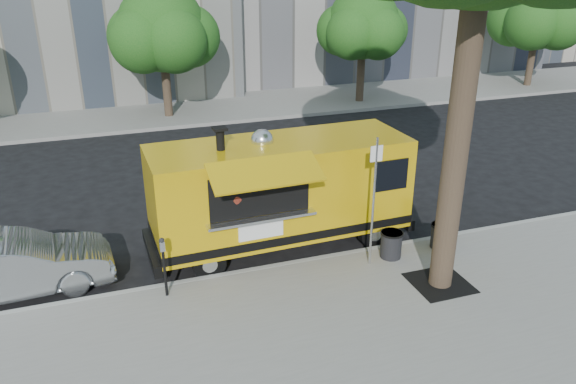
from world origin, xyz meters
name	(u,v)px	position (x,y,z in m)	size (l,w,h in m)	color
ground	(284,249)	(0.00, 0.00, 0.00)	(120.00, 120.00, 0.00)	black
sidewalk	(353,346)	(0.00, -4.00, 0.07)	(60.00, 6.00, 0.15)	gray
curb	(296,264)	(0.00, -0.93, 0.07)	(60.00, 0.14, 0.16)	#999993
far_sidewalk	(189,111)	(0.00, 13.50, 0.07)	(60.00, 5.00, 0.15)	gray
tree_well	(440,283)	(2.60, -2.80, 0.15)	(1.20, 1.20, 0.02)	black
far_tree_b	(162,28)	(-1.00, 12.70, 3.83)	(3.60, 3.60, 5.50)	#33261C
far_tree_c	(363,23)	(8.00, 12.40, 3.72)	(3.24, 3.24, 5.21)	#33261C
far_tree_d	(539,12)	(18.00, 12.60, 3.89)	(3.78, 3.78, 5.64)	#33261C
sign_post	(374,195)	(1.55, -1.55, 1.85)	(0.28, 0.06, 3.00)	silver
parking_meter	(164,260)	(-3.00, -1.35, 0.98)	(0.11, 0.11, 1.33)	black
food_truck	(280,191)	(-0.04, 0.17, 1.48)	(6.47, 3.10, 3.15)	gold
sedan	(13,266)	(-5.96, 0.00, 0.66)	(1.39, 3.98, 1.31)	#A0A3A7
trash_bin_left	(441,235)	(3.50, -1.40, 0.47)	(0.50, 0.50, 0.60)	black
trash_bin_right	(391,244)	(2.15, -1.43, 0.49)	(0.53, 0.53, 0.63)	black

